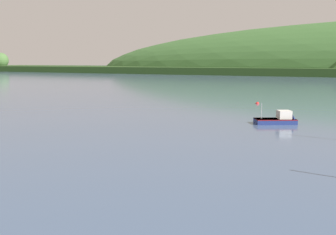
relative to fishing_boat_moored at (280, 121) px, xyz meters
The scene contains 2 objects.
fishing_boat_moored is the anchor object (origin of this frame).
mooring_buoy_foreground 22.31m from the fishing_boat_moored, 109.63° to the left, with size 0.62×0.62×0.70m.
Camera 1 is at (23.06, -2.60, 7.07)m, focal length 42.94 mm.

